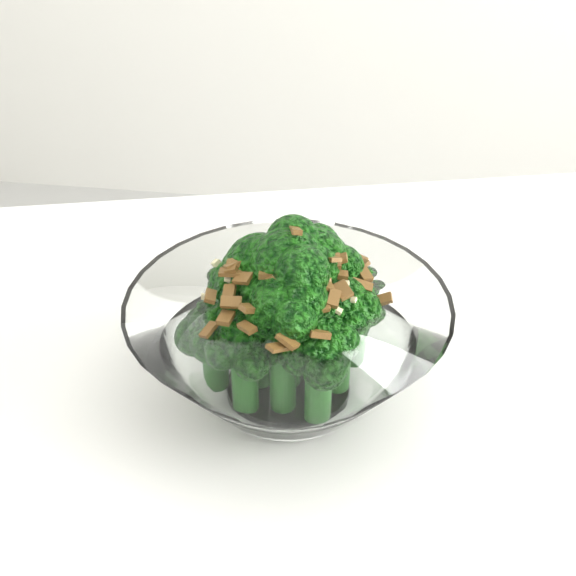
# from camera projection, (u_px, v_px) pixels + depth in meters

# --- Properties ---
(broccoli_dish) EXTENTS (0.21, 0.21, 0.13)m
(broccoli_dish) POSITION_uv_depth(u_px,v_px,m) (287.00, 335.00, 0.53)
(broccoli_dish) COLOR white
(broccoli_dish) RESTS_ON table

